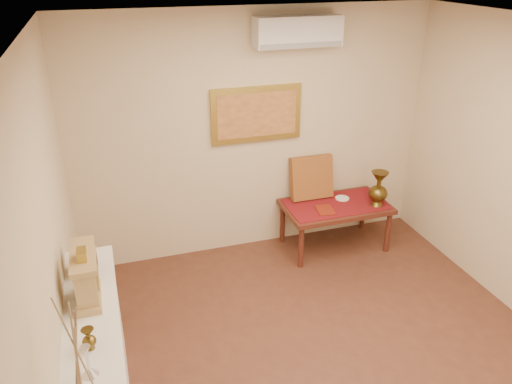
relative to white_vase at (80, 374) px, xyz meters
name	(u,v)px	position (x,y,z in m)	size (l,w,h in m)	color
floor	(338,377)	(1.82, 0.86, -1.43)	(4.50, 4.50, 0.00)	brown
ceiling	(371,37)	(1.82, 0.86, 1.27)	(4.50, 4.50, 0.00)	silver
wall_back	(256,136)	(1.82, 3.11, -0.08)	(4.00, 0.02, 2.70)	beige
wall_left	(51,287)	(-0.18, 0.86, -0.08)	(0.02, 4.50, 2.70)	beige
white_vase	(80,374)	(0.00, 0.00, 0.00)	(0.17, 0.17, 0.90)	white
candlestick	(88,361)	(-0.01, 0.46, -0.35)	(0.10, 0.10, 0.21)	silver
brass_urn_small	(88,336)	(-0.01, 0.68, -0.35)	(0.09, 0.09, 0.19)	brown
table_cloth	(336,204)	(2.67, 2.74, -0.88)	(1.14, 0.59, 0.01)	maroon
brass_urn_tall	(379,185)	(3.11, 2.58, -0.63)	(0.22, 0.22, 0.49)	brown
plate	(342,198)	(2.80, 2.84, -0.87)	(0.16, 0.16, 0.01)	white
menu	(325,210)	(2.49, 2.63, -0.87)	(0.18, 0.25, 0.01)	maroon
cushion	(311,178)	(2.47, 3.00, -0.62)	(0.50, 0.10, 0.50)	maroon
mantel_clock	(86,280)	(0.00, 1.16, -0.28)	(0.17, 0.36, 0.41)	tan
wooden_chest	(86,257)	(-0.01, 1.54, -0.33)	(0.16, 0.21, 0.24)	tan
low_table	(336,210)	(2.67, 2.74, -0.95)	(1.20, 0.70, 0.55)	#532319
painting	(256,114)	(1.82, 3.08, 0.17)	(1.00, 0.06, 0.60)	#AF9338
ac_unit	(298,31)	(2.22, 2.98, 1.02)	(0.90, 0.25, 0.30)	silver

